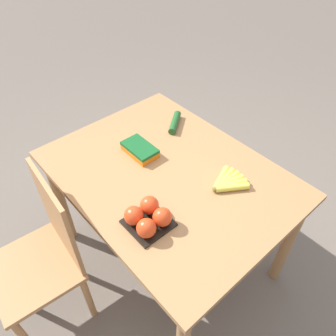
# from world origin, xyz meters

# --- Properties ---
(ground_plane) EXTENTS (12.00, 12.00, 0.00)m
(ground_plane) POSITION_xyz_m (0.00, 0.00, 0.00)
(ground_plane) COLOR #665B51
(dining_table) EXTENTS (1.22, 0.92, 0.76)m
(dining_table) POSITION_xyz_m (0.00, 0.00, 0.65)
(dining_table) COLOR #9E7044
(dining_table) RESTS_ON ground_plane
(chair) EXTENTS (0.45, 0.43, 0.93)m
(chair) POSITION_xyz_m (0.17, 0.66, 0.48)
(chair) COLOR #A87547
(chair) RESTS_ON ground_plane
(banana_bunch) EXTENTS (0.18, 0.18, 0.03)m
(banana_bunch) POSITION_xyz_m (-0.25, -0.16, 0.78)
(banana_bunch) COLOR brown
(banana_bunch) RESTS_ON dining_table
(tomato_pack) EXTENTS (0.18, 0.18, 0.09)m
(tomato_pack) POSITION_xyz_m (-0.18, 0.27, 0.81)
(tomato_pack) COLOR black
(tomato_pack) RESTS_ON dining_table
(carrot_bag) EXTENTS (0.19, 0.12, 0.05)m
(carrot_bag) POSITION_xyz_m (0.21, 0.01, 0.79)
(carrot_bag) COLOR orange
(carrot_bag) RESTS_ON dining_table
(cucumber_near) EXTENTS (0.15, 0.17, 0.04)m
(cucumber_near) POSITION_xyz_m (0.27, -0.29, 0.78)
(cucumber_near) COLOR #1E5123
(cucumber_near) RESTS_ON dining_table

